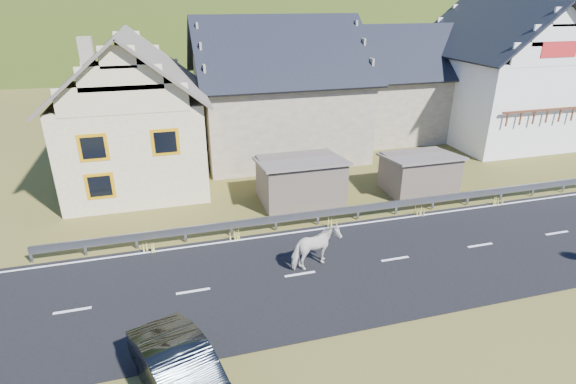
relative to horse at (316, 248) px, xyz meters
name	(u,v)px	position (x,y,z in m)	size (l,w,h in m)	color
ground	(395,260)	(3.27, -0.36, -0.86)	(160.00, 160.00, 0.00)	#404316
road	(395,259)	(3.27, -0.36, -0.84)	(60.00, 7.00, 0.04)	black
lane_markings	(395,259)	(3.27, -0.36, -0.81)	(60.00, 6.60, 0.01)	silver
guardrail	(358,209)	(3.27, 3.32, -0.30)	(28.10, 0.09, 0.75)	#93969B
shed_left	(300,181)	(1.27, 6.14, 0.24)	(4.30, 3.30, 2.40)	#695C4E
shed_right	(419,174)	(7.77, 5.64, 0.14)	(3.80, 2.90, 2.20)	#695C4E
house_cream	(131,104)	(-6.74, 11.63, 3.50)	(7.80, 9.80, 8.30)	beige
house_stone_a	(277,82)	(2.27, 14.64, 3.77)	(10.80, 9.80, 8.90)	tan
house_stone_b	(400,76)	(12.27, 16.64, 3.38)	(9.80, 8.80, 8.10)	tan
house_white	(497,68)	(18.27, 13.63, 4.20)	(8.80, 10.80, 9.70)	white
mountain	(193,75)	(8.27, 179.64, -20.86)	(440.00, 280.00, 260.00)	#273A0E
horse	(316,248)	(0.00, 0.00, 0.00)	(1.94, 0.88, 1.64)	beige
car	(184,379)	(-5.28, -5.09, -0.10)	(1.60, 4.58, 1.51)	black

